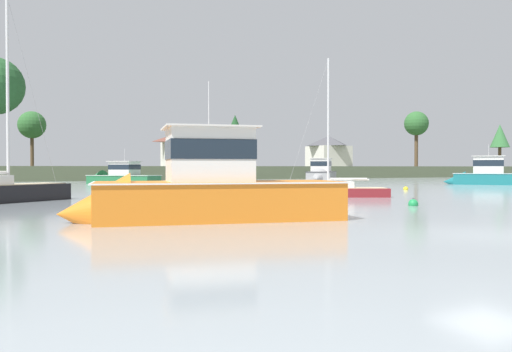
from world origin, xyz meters
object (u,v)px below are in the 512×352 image
at_px(sailboat_maroon, 337,194).
at_px(cruiser_grey, 321,176).
at_px(mooring_buoy_yellow, 406,189).
at_px(cruiser_orange, 194,200).
at_px(mooring_buoy_green, 413,204).
at_px(cruiser_teal, 486,178).
at_px(cruiser_green, 117,179).
at_px(mooring_buoy_orange, 143,197).

height_order(sailboat_maroon, cruiser_grey, sailboat_maroon).
bearing_deg(mooring_buoy_yellow, cruiser_orange, -144.44).
bearing_deg(mooring_buoy_yellow, cruiser_grey, 71.06).
bearing_deg(cruiser_orange, mooring_buoy_yellow, 35.56).
bearing_deg(sailboat_maroon, mooring_buoy_yellow, 30.53).
xyz_separation_m(cruiser_orange, mooring_buoy_green, (11.68, 2.31, -0.63)).
bearing_deg(cruiser_teal, cruiser_green, 151.66).
height_order(cruiser_orange, cruiser_teal, cruiser_orange).
relative_size(cruiser_orange, cruiser_green, 1.21).
distance_m(cruiser_grey, cruiser_teal, 24.34).
relative_size(sailboat_maroon, mooring_buoy_yellow, 19.79).
height_order(cruiser_teal, mooring_buoy_yellow, cruiser_teal).
bearing_deg(sailboat_maroon, mooring_buoy_orange, 163.77).
distance_m(cruiser_orange, cruiser_grey, 57.86).
xyz_separation_m(cruiser_orange, mooring_buoy_yellow, (23.42, 16.74, -0.64)).
relative_size(cruiser_orange, cruiser_teal, 1.16).
xyz_separation_m(cruiser_orange, cruiser_teal, (39.75, 23.36, -0.00)).
relative_size(mooring_buoy_orange, mooring_buoy_green, 1.09).
bearing_deg(mooring_buoy_green, mooring_buoy_orange, 132.59).
distance_m(cruiser_green, mooring_buoy_orange, 28.83).
distance_m(mooring_buoy_yellow, mooring_buoy_green, 18.61).
height_order(cruiser_green, cruiser_teal, cruiser_teal).
height_order(cruiser_teal, mooring_buoy_orange, cruiser_teal).
bearing_deg(mooring_buoy_yellow, sailboat_maroon, -149.47).
xyz_separation_m(cruiser_green, cruiser_teal, (35.08, -18.92, 0.16)).
bearing_deg(mooring_buoy_green, cruiser_teal, 36.86).
xyz_separation_m(mooring_buoy_orange, mooring_buoy_green, (10.43, -11.35, -0.01)).
bearing_deg(cruiser_teal, cruiser_orange, -149.56).
bearing_deg(sailboat_maroon, mooring_buoy_green, -96.50).
xyz_separation_m(cruiser_grey, mooring_buoy_green, (-22.12, -44.65, -0.58)).
xyz_separation_m(sailboat_maroon, cruiser_teal, (27.16, 13.00, 0.53)).
xyz_separation_m(cruiser_orange, cruiser_grey, (33.79, 46.96, -0.05)).
distance_m(sailboat_maroon, mooring_buoy_orange, 11.82).
bearing_deg(cruiser_grey, cruiser_teal, -75.83).
distance_m(cruiser_green, cruiser_teal, 39.86).
bearing_deg(mooring_buoy_orange, cruiser_teal, 14.14).
xyz_separation_m(cruiser_grey, mooring_buoy_orange, (-32.55, -33.30, -0.57)).
xyz_separation_m(cruiser_grey, cruiser_teal, (5.96, -23.60, 0.05)).
bearing_deg(sailboat_maroon, cruiser_teal, 25.58).
relative_size(sailboat_maroon, cruiser_orange, 0.89).
height_order(cruiser_grey, mooring_buoy_orange, cruiser_grey).
relative_size(sailboat_maroon, cruiser_teal, 1.04).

